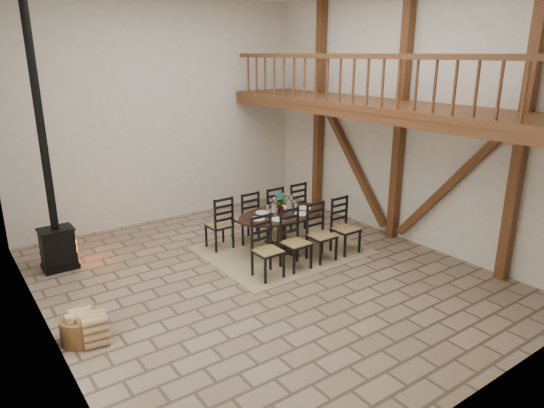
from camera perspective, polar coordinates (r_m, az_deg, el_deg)
ground at (r=8.74m, az=-0.99°, el=-8.46°), size 8.00×8.00×0.00m
room_shell at (r=8.63m, az=5.55°, el=12.02°), size 7.02×8.02×5.01m
rug at (r=9.81m, az=1.13°, el=-5.41°), size 3.00×2.50×0.02m
dining_table at (r=9.67m, az=1.14°, el=-3.32°), size 2.37×2.14×1.23m
wood_stove at (r=9.47m, az=-24.41°, el=-0.57°), size 0.60×0.46×5.00m
log_basket at (r=7.34m, az=-21.52°, el=-13.37°), size 0.56×0.56×0.46m
log_stack at (r=7.20m, az=-20.10°, el=-13.64°), size 0.37×0.38×0.45m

